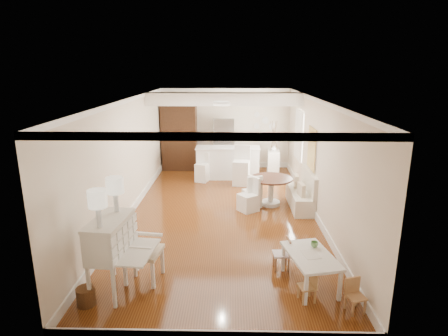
{
  "coord_description": "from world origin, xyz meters",
  "views": [
    {
      "loc": [
        0.22,
        -8.64,
        3.51
      ],
      "look_at": [
        0.04,
        0.3,
        1.09
      ],
      "focal_mm": 30.0,
      "sensor_mm": 36.0,
      "label": 1
    }
  ],
  "objects_px": {
    "dining_table": "(271,191)",
    "kids_chair_a": "(307,286)",
    "pantry_cabinet": "(179,137)",
    "bar_stool_left": "(202,167)",
    "gustavian_armchair": "(143,251)",
    "kids_table": "(310,270)",
    "slip_chair_near": "(248,194)",
    "slip_chair_far": "(252,190)",
    "bar_stool_right": "(241,166)",
    "secretary_bureau": "(112,255)",
    "wicker_basket": "(86,296)",
    "sideboard": "(273,162)",
    "kids_chair_b": "(281,253)",
    "breakfast_counter": "(228,163)",
    "fridge": "(234,144)",
    "kids_chair_c": "(356,296)"
  },
  "relations": [
    {
      "from": "secretary_bureau",
      "to": "gustavian_armchair",
      "type": "distance_m",
      "value": 0.54
    },
    {
      "from": "slip_chair_far",
      "to": "secretary_bureau",
      "type": "bearing_deg",
      "value": 38.29
    },
    {
      "from": "kids_table",
      "to": "slip_chair_far",
      "type": "distance_m",
      "value": 3.72
    },
    {
      "from": "sideboard",
      "to": "bar_stool_left",
      "type": "bearing_deg",
      "value": -154.71
    },
    {
      "from": "secretary_bureau",
      "to": "kids_table",
      "type": "bearing_deg",
      "value": 9.75
    },
    {
      "from": "bar_stool_right",
      "to": "kids_chair_c",
      "type": "bearing_deg",
      "value": -66.1
    },
    {
      "from": "secretary_bureau",
      "to": "breakfast_counter",
      "type": "bearing_deg",
      "value": 80.38
    },
    {
      "from": "slip_chair_near",
      "to": "wicker_basket",
      "type": "bearing_deg",
      "value": -69.64
    },
    {
      "from": "kids_chair_a",
      "to": "secretary_bureau",
      "type": "bearing_deg",
      "value": -107.82
    },
    {
      "from": "slip_chair_far",
      "to": "bar_stool_left",
      "type": "height_order",
      "value": "bar_stool_left"
    },
    {
      "from": "kids_table",
      "to": "slip_chair_near",
      "type": "bearing_deg",
      "value": 104.89
    },
    {
      "from": "kids_chair_c",
      "to": "slip_chair_near",
      "type": "bearing_deg",
      "value": 92.87
    },
    {
      "from": "dining_table",
      "to": "bar_stool_right",
      "type": "xyz_separation_m",
      "value": [
        -0.73,
        1.74,
        0.23
      ]
    },
    {
      "from": "pantry_cabinet",
      "to": "fridge",
      "type": "distance_m",
      "value": 1.92
    },
    {
      "from": "kids_table",
      "to": "slip_chair_far",
      "type": "relative_size",
      "value": 1.3
    },
    {
      "from": "dining_table",
      "to": "slip_chair_near",
      "type": "distance_m",
      "value": 0.75
    },
    {
      "from": "wicker_basket",
      "to": "bar_stool_left",
      "type": "height_order",
      "value": "bar_stool_left"
    },
    {
      "from": "dining_table",
      "to": "kids_chair_a",
      "type": "bearing_deg",
      "value": -88.03
    },
    {
      "from": "dining_table",
      "to": "slip_chair_far",
      "type": "bearing_deg",
      "value": -168.03
    },
    {
      "from": "kids_chair_b",
      "to": "fridge",
      "type": "relative_size",
      "value": 0.33
    },
    {
      "from": "kids_chair_b",
      "to": "bar_stool_right",
      "type": "bearing_deg",
      "value": -176.08
    },
    {
      "from": "kids_table",
      "to": "kids_chair_b",
      "type": "relative_size",
      "value": 1.86
    },
    {
      "from": "bar_stool_right",
      "to": "pantry_cabinet",
      "type": "bearing_deg",
      "value": 149.6
    },
    {
      "from": "secretary_bureau",
      "to": "slip_chair_far",
      "type": "bearing_deg",
      "value": 63.63
    },
    {
      "from": "bar_stool_left",
      "to": "gustavian_armchair",
      "type": "bearing_deg",
      "value": -77.33
    },
    {
      "from": "kids_chair_b",
      "to": "kids_table",
      "type": "bearing_deg",
      "value": 35.83
    },
    {
      "from": "gustavian_armchair",
      "to": "kids_chair_c",
      "type": "distance_m",
      "value": 3.42
    },
    {
      "from": "wicker_basket",
      "to": "kids_chair_b",
      "type": "xyz_separation_m",
      "value": [
        3.1,
        1.12,
        0.16
      ]
    },
    {
      "from": "gustavian_armchair",
      "to": "pantry_cabinet",
      "type": "xyz_separation_m",
      "value": [
        -0.35,
        7.17,
        0.62
      ]
    },
    {
      "from": "wicker_basket",
      "to": "bar_stool_right",
      "type": "bearing_deg",
      "value": 67.68
    },
    {
      "from": "bar_stool_right",
      "to": "kids_chair_a",
      "type": "bearing_deg",
      "value": -71.68
    },
    {
      "from": "wicker_basket",
      "to": "pantry_cabinet",
      "type": "bearing_deg",
      "value": 87.25
    },
    {
      "from": "kids_table",
      "to": "dining_table",
      "type": "height_order",
      "value": "dining_table"
    },
    {
      "from": "bar_stool_left",
      "to": "pantry_cabinet",
      "type": "xyz_separation_m",
      "value": [
        -0.89,
        1.49,
        0.69
      ]
    },
    {
      "from": "wicker_basket",
      "to": "dining_table",
      "type": "xyz_separation_m",
      "value": [
        3.23,
        4.36,
        0.23
      ]
    },
    {
      "from": "pantry_cabinet",
      "to": "sideboard",
      "type": "relative_size",
      "value": 2.72
    },
    {
      "from": "kids_chair_a",
      "to": "kids_chair_c",
      "type": "relative_size",
      "value": 0.97
    },
    {
      "from": "bar_stool_right",
      "to": "pantry_cabinet",
      "type": "relative_size",
      "value": 0.52
    },
    {
      "from": "slip_chair_near",
      "to": "pantry_cabinet",
      "type": "xyz_separation_m",
      "value": [
        -2.25,
        3.98,
        0.72
      ]
    },
    {
      "from": "kids_chair_a",
      "to": "sideboard",
      "type": "xyz_separation_m",
      "value": [
        0.23,
        7.17,
        0.15
      ]
    },
    {
      "from": "pantry_cabinet",
      "to": "bar_stool_left",
      "type": "bearing_deg",
      "value": -59.07
    },
    {
      "from": "breakfast_counter",
      "to": "fridge",
      "type": "xyz_separation_m",
      "value": [
        0.2,
        1.05,
        0.39
      ]
    },
    {
      "from": "secretary_bureau",
      "to": "breakfast_counter",
      "type": "height_order",
      "value": "secretary_bureau"
    },
    {
      "from": "slip_chair_near",
      "to": "sideboard",
      "type": "xyz_separation_m",
      "value": [
        0.98,
        3.42,
        -0.03
      ]
    },
    {
      "from": "kids_chair_a",
      "to": "kids_chair_c",
      "type": "bearing_deg",
      "value": 55.36
    },
    {
      "from": "bar_stool_left",
      "to": "bar_stool_right",
      "type": "distance_m",
      "value": 1.28
    },
    {
      "from": "slip_chair_near",
      "to": "bar_stool_right",
      "type": "distance_m",
      "value": 2.19
    },
    {
      "from": "kids_chair_a",
      "to": "dining_table",
      "type": "relative_size",
      "value": 0.46
    },
    {
      "from": "sideboard",
      "to": "wicker_basket",
      "type": "bearing_deg",
      "value": -112.58
    },
    {
      "from": "gustavian_armchair",
      "to": "slip_chair_near",
      "type": "xyz_separation_m",
      "value": [
        1.89,
        3.19,
        -0.1
      ]
    }
  ]
}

